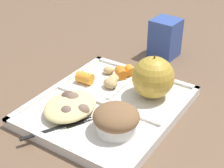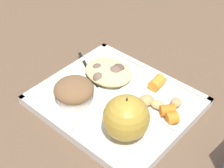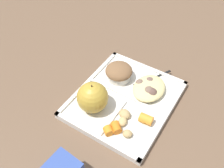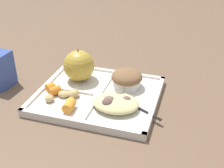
% 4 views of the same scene
% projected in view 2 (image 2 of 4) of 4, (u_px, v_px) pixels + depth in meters
% --- Properties ---
extents(ground, '(6.00, 6.00, 0.00)m').
position_uv_depth(ground, '(115.00, 104.00, 0.74)').
color(ground, brown).
extents(lunch_tray, '(0.32, 0.28, 0.02)m').
position_uv_depth(lunch_tray, '(116.00, 102.00, 0.73)').
color(lunch_tray, silver).
rests_on(lunch_tray, ground).
extents(green_apple, '(0.09, 0.09, 0.10)m').
position_uv_depth(green_apple, '(126.00, 118.00, 0.63)').
color(green_apple, '#B79333').
rests_on(green_apple, lunch_tray).
extents(bran_muffin, '(0.09, 0.09, 0.05)m').
position_uv_depth(bran_muffin, '(74.00, 92.00, 0.71)').
color(bran_muffin, silver).
rests_on(bran_muffin, lunch_tray).
extents(carrot_slice_large, '(0.04, 0.04, 0.02)m').
position_uv_depth(carrot_slice_large, '(168.00, 110.00, 0.69)').
color(carrot_slice_large, orange).
rests_on(carrot_slice_large, lunch_tray).
extents(carrot_slice_tilted, '(0.03, 0.03, 0.02)m').
position_uv_depth(carrot_slice_tilted, '(172.00, 118.00, 0.67)').
color(carrot_slice_tilted, orange).
rests_on(carrot_slice_tilted, lunch_tray).
extents(carrot_slice_center, '(0.03, 0.04, 0.03)m').
position_uv_depth(carrot_slice_center, '(157.00, 83.00, 0.75)').
color(carrot_slice_center, orange).
rests_on(carrot_slice_center, lunch_tray).
extents(potato_chunk_golden, '(0.03, 0.03, 0.02)m').
position_uv_depth(potato_chunk_golden, '(176.00, 102.00, 0.71)').
color(potato_chunk_golden, tan).
rests_on(potato_chunk_golden, lunch_tray).
extents(potato_chunk_large, '(0.03, 0.03, 0.02)m').
position_uv_depth(potato_chunk_large, '(158.00, 105.00, 0.71)').
color(potato_chunk_large, tan).
rests_on(potato_chunk_large, lunch_tray).
extents(potato_chunk_corner, '(0.04, 0.04, 0.02)m').
position_uv_depth(potato_chunk_corner, '(146.00, 100.00, 0.71)').
color(potato_chunk_corner, tan).
rests_on(potato_chunk_corner, lunch_tray).
extents(egg_noodle_pile, '(0.12, 0.09, 0.03)m').
position_uv_depth(egg_noodle_pile, '(108.00, 72.00, 0.78)').
color(egg_noodle_pile, '#D6C684').
rests_on(egg_noodle_pile, lunch_tray).
extents(meatball_side, '(0.03, 0.03, 0.03)m').
position_uv_depth(meatball_side, '(98.00, 70.00, 0.79)').
color(meatball_side, brown).
rests_on(meatball_side, lunch_tray).
extents(meatball_back, '(0.03, 0.03, 0.03)m').
position_uv_depth(meatball_back, '(115.00, 73.00, 0.77)').
color(meatball_back, '#755B4C').
rests_on(meatball_back, lunch_tray).
extents(meatball_front, '(0.03, 0.03, 0.03)m').
position_uv_depth(meatball_front, '(118.00, 71.00, 0.78)').
color(meatball_front, brown).
rests_on(meatball_front, lunch_tray).
extents(meatball_center, '(0.03, 0.03, 0.03)m').
position_uv_depth(meatball_center, '(98.00, 78.00, 0.76)').
color(meatball_center, '#755B4C').
rests_on(meatball_center, lunch_tray).
extents(plastic_fork, '(0.13, 0.08, 0.00)m').
position_uv_depth(plastic_fork, '(90.00, 73.00, 0.80)').
color(plastic_fork, black).
rests_on(plastic_fork, lunch_tray).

